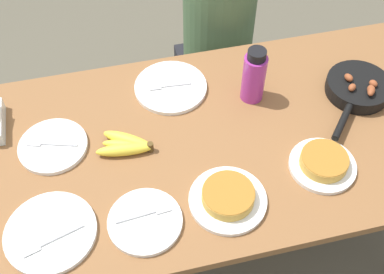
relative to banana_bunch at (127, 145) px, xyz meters
name	(u,v)px	position (x,y,z in m)	size (l,w,h in m)	color
ground_plane	(192,247)	(0.21, -0.02, -0.80)	(14.00, 14.00, 0.00)	#565142
dining_table	(192,160)	(0.21, -0.02, -0.12)	(1.84, 0.85, 0.78)	brown
banana_bunch	(127,145)	(0.00, 0.00, 0.00)	(0.20, 0.13, 0.04)	yellow
skillet	(358,88)	(0.83, 0.06, 0.01)	(0.30, 0.33, 0.08)	black
frittata_plate_center	(228,198)	(0.26, -0.27, 0.00)	(0.23, 0.23, 0.05)	white
frittata_plate_side	(323,163)	(0.59, -0.21, 0.00)	(0.21, 0.21, 0.05)	white
empty_plate_near_front	(145,221)	(0.01, -0.28, -0.01)	(0.22, 0.22, 0.02)	white
empty_plate_far_left	(51,232)	(-0.26, -0.25, -0.01)	(0.26, 0.26, 0.02)	white
empty_plate_far_right	(171,87)	(0.19, 0.23, -0.01)	(0.26, 0.26, 0.02)	white
empty_plate_mid_edge	(53,146)	(-0.24, 0.06, -0.01)	(0.22, 0.22, 0.02)	white
water_bottle	(254,76)	(0.46, 0.13, 0.08)	(0.08, 0.08, 0.21)	#992D89
person_figure	(217,58)	(0.48, 0.63, -0.29)	(0.34, 0.34, 1.21)	black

